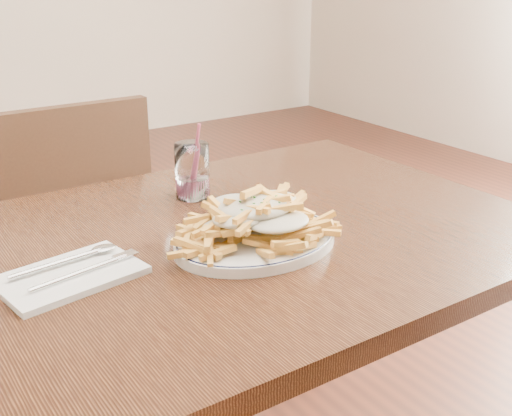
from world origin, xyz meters
TOP-DOWN VIEW (x-y plane):
  - table at (0.00, 0.00)m, footprint 1.20×0.80m
  - chair_far at (-0.04, 0.74)m, footprint 0.41×0.41m
  - fries_plate at (0.04, -0.07)m, footprint 0.35×0.32m
  - loaded_fries at (0.04, -0.07)m, footprint 0.31×0.28m
  - napkin at (-0.27, -0.02)m, footprint 0.23×0.17m
  - cutlery at (-0.27, -0.01)m, footprint 0.21×0.11m
  - water_glass at (0.07, 0.20)m, footprint 0.07×0.07m

SIDE VIEW (x-z plane):
  - chair_far at x=-0.04m, z-range 0.06..0.94m
  - table at x=0.00m, z-range 0.30..1.05m
  - napkin at x=-0.27m, z-range 0.75..0.76m
  - fries_plate at x=0.04m, z-range 0.75..0.77m
  - cutlery at x=-0.27m, z-range 0.76..0.77m
  - water_glass at x=0.07m, z-range 0.72..0.88m
  - loaded_fries at x=0.04m, z-range 0.77..0.85m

